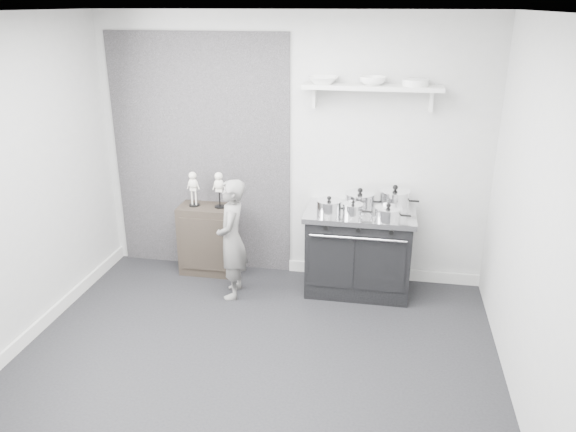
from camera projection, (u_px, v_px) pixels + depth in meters
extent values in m
plane|color=black|center=(251.00, 367.00, 4.53)|extent=(4.00, 4.00, 0.00)
cube|color=#AFAFAC|center=(290.00, 150.00, 5.71)|extent=(4.00, 0.02, 2.70)
cube|color=#AFAFAC|center=(143.00, 354.00, 2.40)|extent=(4.00, 0.02, 2.70)
cube|color=#AFAFAC|center=(539.00, 229.00, 3.72)|extent=(0.02, 3.60, 2.70)
cube|color=silver|center=(241.00, 12.00, 3.57)|extent=(4.00, 3.60, 0.02)
cube|color=black|center=(201.00, 156.00, 5.89)|extent=(1.90, 0.02, 2.50)
cube|color=silver|center=(382.00, 273.00, 5.98)|extent=(2.00, 0.03, 0.12)
cube|color=silver|center=(28.00, 336.00, 4.84)|extent=(0.03, 3.60, 0.12)
cube|color=silver|center=(372.00, 87.00, 5.22)|extent=(1.30, 0.26, 0.04)
cube|color=silver|center=(314.00, 97.00, 5.42)|extent=(0.03, 0.12, 0.20)
cube|color=silver|center=(431.00, 101.00, 5.23)|extent=(0.03, 0.12, 0.20)
cube|color=black|center=(358.00, 253.00, 5.63)|extent=(1.01, 0.60, 0.81)
cube|color=silver|center=(360.00, 213.00, 5.47)|extent=(1.07, 0.64, 0.05)
cube|color=black|center=(331.00, 262.00, 5.38)|extent=(0.42, 0.02, 0.52)
cube|color=black|center=(382.00, 266.00, 5.30)|extent=(0.42, 0.02, 0.52)
cylinder|color=silver|center=(358.00, 238.00, 5.21)|extent=(0.91, 0.02, 0.02)
cylinder|color=black|center=(326.00, 228.00, 5.25)|extent=(0.04, 0.03, 0.04)
cylinder|color=black|center=(358.00, 230.00, 5.20)|extent=(0.04, 0.03, 0.04)
cylinder|color=black|center=(391.00, 232.00, 5.15)|extent=(0.04, 0.03, 0.04)
cube|color=black|center=(208.00, 239.00, 6.02)|extent=(0.58, 0.34, 0.75)
imported|color=slate|center=(232.00, 239.00, 5.45)|extent=(0.34, 0.47, 1.21)
cylinder|color=silver|center=(329.00, 208.00, 5.37)|extent=(0.23, 0.23, 0.12)
cylinder|color=silver|center=(329.00, 201.00, 5.35)|extent=(0.24, 0.24, 0.01)
sphere|color=black|center=(329.00, 198.00, 5.34)|extent=(0.04, 0.04, 0.04)
cylinder|color=black|center=(345.00, 209.00, 5.35)|extent=(0.10, 0.02, 0.02)
cylinder|color=silver|center=(360.00, 201.00, 5.54)|extent=(0.29, 0.29, 0.14)
cylinder|color=silver|center=(360.00, 194.00, 5.51)|extent=(0.30, 0.30, 0.01)
sphere|color=black|center=(360.00, 190.00, 5.50)|extent=(0.05, 0.05, 0.05)
cylinder|color=black|center=(378.00, 202.00, 5.51)|extent=(0.10, 0.02, 0.02)
cylinder|color=silver|center=(394.00, 200.00, 5.50)|extent=(0.29, 0.29, 0.18)
cylinder|color=silver|center=(395.00, 191.00, 5.46)|extent=(0.30, 0.30, 0.02)
sphere|color=black|center=(395.00, 187.00, 5.45)|extent=(0.05, 0.05, 0.05)
cylinder|color=black|center=(414.00, 201.00, 5.47)|extent=(0.10, 0.02, 0.02)
cylinder|color=silver|center=(388.00, 215.00, 5.22)|extent=(0.24, 0.24, 0.11)
cylinder|color=silver|center=(388.00, 208.00, 5.20)|extent=(0.25, 0.25, 0.01)
sphere|color=black|center=(388.00, 205.00, 5.19)|extent=(0.04, 0.04, 0.04)
cylinder|color=black|center=(406.00, 216.00, 5.19)|extent=(0.10, 0.02, 0.02)
cylinder|color=silver|center=(353.00, 211.00, 5.31)|extent=(0.19, 0.19, 0.11)
cylinder|color=silver|center=(353.00, 205.00, 5.29)|extent=(0.19, 0.19, 0.01)
sphere|color=black|center=(353.00, 202.00, 5.28)|extent=(0.03, 0.03, 0.03)
cylinder|color=black|center=(367.00, 212.00, 5.29)|extent=(0.10, 0.02, 0.02)
imported|color=white|center=(323.00, 80.00, 5.27)|extent=(0.29, 0.29, 0.07)
imported|color=white|center=(373.00, 81.00, 5.20)|extent=(0.25, 0.25, 0.08)
cylinder|color=silver|center=(415.00, 83.00, 5.13)|extent=(0.24, 0.24, 0.06)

